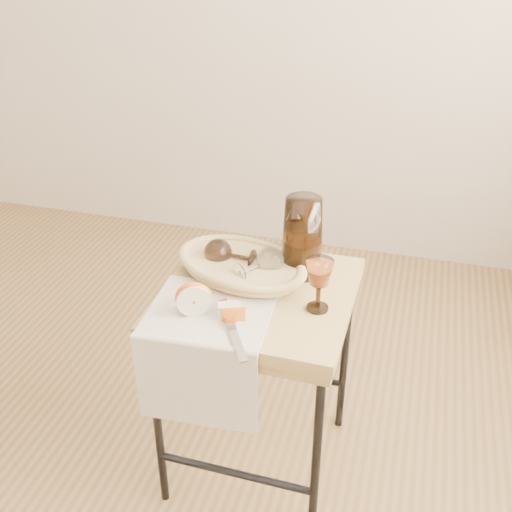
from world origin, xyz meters
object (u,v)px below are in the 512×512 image
(goblet_lying_b, at_px, (257,266))
(pitcher, at_px, (302,236))
(goblet_lying_a, at_px, (233,255))
(table_knife, at_px, (232,326))
(tea_towel, at_px, (210,312))
(apple_half, at_px, (193,297))
(side_table, at_px, (258,382))
(bread_basket, at_px, (242,268))
(wine_goblet, at_px, (319,285))

(goblet_lying_b, height_order, pitcher, pitcher)
(goblet_lying_b, bearing_deg, goblet_lying_a, 102.93)
(goblet_lying_b, relative_size, table_knife, 0.53)
(tea_towel, height_order, apple_half, apple_half)
(side_table, relative_size, apple_half, 6.89)
(pitcher, bearing_deg, goblet_lying_a, 176.49)
(tea_towel, bearing_deg, goblet_lying_b, 62.80)
(tea_towel, bearing_deg, goblet_lying_a, 88.12)
(goblet_lying_a, distance_m, goblet_lying_b, 0.09)
(tea_towel, relative_size, bread_basket, 0.91)
(side_table, distance_m, table_knife, 0.39)
(tea_towel, xyz_separation_m, table_knife, (0.08, -0.06, 0.01))
(side_table, height_order, pitcher, pitcher)
(tea_towel, height_order, pitcher, pitcher)
(side_table, distance_m, goblet_lying_b, 0.38)
(apple_half, bearing_deg, goblet_lying_a, 57.31)
(tea_towel, height_order, goblet_lying_b, goblet_lying_b)
(bread_basket, xyz_separation_m, pitcher, (0.16, 0.07, 0.09))
(goblet_lying_a, relative_size, apple_half, 1.39)
(side_table, distance_m, wine_goblet, 0.43)
(bread_basket, xyz_separation_m, goblet_lying_b, (0.05, -0.02, 0.03))
(side_table, xyz_separation_m, bread_basket, (-0.07, 0.06, 0.35))
(pitcher, bearing_deg, bread_basket, -175.77)
(goblet_lying_b, bearing_deg, side_table, -124.95)
(goblet_lying_b, height_order, wine_goblet, wine_goblet)
(tea_towel, relative_size, goblet_lying_a, 2.40)
(pitcher, height_order, table_knife, pitcher)
(apple_half, bearing_deg, wine_goblet, -5.19)
(tea_towel, relative_size, goblet_lying_b, 2.45)
(bread_basket, bearing_deg, pitcher, 40.10)
(side_table, relative_size, pitcher, 2.41)
(bread_basket, xyz_separation_m, apple_half, (-0.06, -0.21, 0.02))
(tea_towel, distance_m, wine_goblet, 0.29)
(side_table, xyz_separation_m, table_knife, (-0.01, -0.19, 0.34))
(goblet_lying_a, bearing_deg, pitcher, -158.94)
(goblet_lying_b, height_order, table_knife, goblet_lying_b)
(bread_basket, xyz_separation_m, wine_goblet, (0.24, -0.10, 0.05))
(apple_half, height_order, table_knife, apple_half)
(side_table, relative_size, goblet_lying_a, 4.95)
(side_table, distance_m, apple_half, 0.42)
(tea_towel, height_order, goblet_lying_a, goblet_lying_a)
(goblet_lying_a, bearing_deg, bread_basket, 159.32)
(table_knife, bearing_deg, bread_basket, 161.43)
(tea_towel, distance_m, table_knife, 0.10)
(tea_towel, bearing_deg, pitcher, 51.76)
(wine_goblet, height_order, apple_half, wine_goblet)
(side_table, height_order, bread_basket, bread_basket)
(goblet_lying_b, distance_m, table_knife, 0.24)
(bread_basket, xyz_separation_m, table_knife, (0.05, -0.25, -0.01))
(tea_towel, distance_m, pitcher, 0.34)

